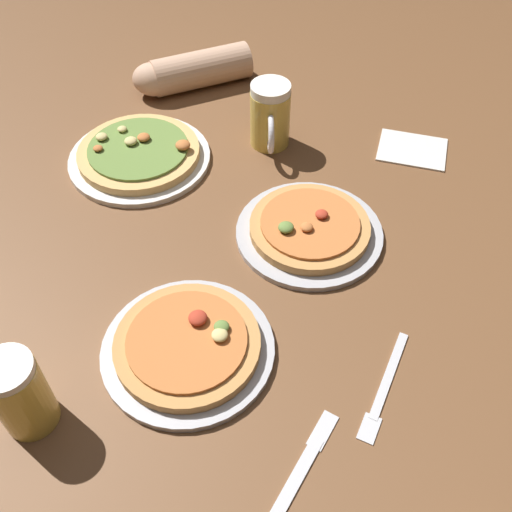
{
  "coord_description": "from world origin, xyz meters",
  "views": [
    {
      "loc": [
        0.06,
        -0.69,
        0.79
      ],
      "look_at": [
        0.0,
        0.0,
        0.02
      ],
      "focal_mm": 41.14,
      "sensor_mm": 36.0,
      "label": 1
    }
  ],
  "objects_px": {
    "fork_left": "(384,387)",
    "diner_arm": "(189,72)",
    "napkin_folded": "(412,149)",
    "beer_mug_dark": "(270,116)",
    "pizza_plate_far": "(139,154)",
    "beer_mug_amber": "(18,392)",
    "pizza_plate_near": "(188,346)",
    "knife_right": "(299,473)",
    "pizza_plate_side": "(309,229)"
  },
  "relations": [
    {
      "from": "beer_mug_dark",
      "to": "diner_arm",
      "type": "relative_size",
      "value": 0.51
    },
    {
      "from": "pizza_plate_far",
      "to": "napkin_folded",
      "type": "height_order",
      "value": "pizza_plate_far"
    },
    {
      "from": "pizza_plate_near",
      "to": "beer_mug_amber",
      "type": "bearing_deg",
      "value": -148.85
    },
    {
      "from": "beer_mug_amber",
      "to": "fork_left",
      "type": "distance_m",
      "value": 0.53
    },
    {
      "from": "pizza_plate_near",
      "to": "knife_right",
      "type": "bearing_deg",
      "value": -45.03
    },
    {
      "from": "pizza_plate_side",
      "to": "beer_mug_amber",
      "type": "xyz_separation_m",
      "value": [
        -0.39,
        -0.4,
        0.05
      ]
    },
    {
      "from": "beer_mug_amber",
      "to": "pizza_plate_far",
      "type": "bearing_deg",
      "value": 86.91
    },
    {
      "from": "napkin_folded",
      "to": "diner_arm",
      "type": "bearing_deg",
      "value": 158.48
    },
    {
      "from": "knife_right",
      "to": "beer_mug_amber",
      "type": "bearing_deg",
      "value": 172.17
    },
    {
      "from": "pizza_plate_far",
      "to": "beer_mug_amber",
      "type": "relative_size",
      "value": 2.14
    },
    {
      "from": "pizza_plate_far",
      "to": "beer_mug_dark",
      "type": "relative_size",
      "value": 2.1
    },
    {
      "from": "pizza_plate_side",
      "to": "diner_arm",
      "type": "bearing_deg",
      "value": 122.17
    },
    {
      "from": "beer_mug_dark",
      "to": "napkin_folded",
      "type": "xyz_separation_m",
      "value": [
        0.31,
        0.0,
        -0.07
      ]
    },
    {
      "from": "pizza_plate_near",
      "to": "beer_mug_dark",
      "type": "bearing_deg",
      "value": 80.55
    },
    {
      "from": "beer_mug_dark",
      "to": "napkin_folded",
      "type": "height_order",
      "value": "beer_mug_dark"
    },
    {
      "from": "knife_right",
      "to": "diner_arm",
      "type": "distance_m",
      "value": 0.98
    },
    {
      "from": "napkin_folded",
      "to": "knife_right",
      "type": "distance_m",
      "value": 0.76
    },
    {
      "from": "pizza_plate_far",
      "to": "beer_mug_amber",
      "type": "distance_m",
      "value": 0.59
    },
    {
      "from": "pizza_plate_near",
      "to": "knife_right",
      "type": "distance_m",
      "value": 0.26
    },
    {
      "from": "fork_left",
      "to": "diner_arm",
      "type": "xyz_separation_m",
      "value": [
        -0.42,
        0.79,
        0.04
      ]
    },
    {
      "from": "pizza_plate_far",
      "to": "fork_left",
      "type": "relative_size",
      "value": 1.53
    },
    {
      "from": "pizza_plate_far",
      "to": "fork_left",
      "type": "height_order",
      "value": "pizza_plate_far"
    },
    {
      "from": "beer_mug_dark",
      "to": "pizza_plate_far",
      "type": "bearing_deg",
      "value": -162.89
    },
    {
      "from": "napkin_folded",
      "to": "diner_arm",
      "type": "xyz_separation_m",
      "value": [
        -0.52,
        0.2,
        0.04
      ]
    },
    {
      "from": "pizza_plate_side",
      "to": "napkin_folded",
      "type": "relative_size",
      "value": 1.91
    },
    {
      "from": "pizza_plate_far",
      "to": "knife_right",
      "type": "xyz_separation_m",
      "value": [
        0.36,
        -0.64,
        -0.01
      ]
    },
    {
      "from": "beer_mug_amber",
      "to": "diner_arm",
      "type": "distance_m",
      "value": 0.88
    },
    {
      "from": "pizza_plate_side",
      "to": "beer_mug_amber",
      "type": "height_order",
      "value": "beer_mug_amber"
    },
    {
      "from": "diner_arm",
      "to": "pizza_plate_side",
      "type": "bearing_deg",
      "value": -57.83
    },
    {
      "from": "pizza_plate_far",
      "to": "beer_mug_amber",
      "type": "bearing_deg",
      "value": -93.09
    },
    {
      "from": "beer_mug_dark",
      "to": "napkin_folded",
      "type": "bearing_deg",
      "value": 0.09
    },
    {
      "from": "fork_left",
      "to": "knife_right",
      "type": "distance_m",
      "value": 0.19
    },
    {
      "from": "pizza_plate_far",
      "to": "beer_mug_amber",
      "type": "xyz_separation_m",
      "value": [
        -0.03,
        -0.59,
        0.05
      ]
    },
    {
      "from": "pizza_plate_near",
      "to": "fork_left",
      "type": "height_order",
      "value": "pizza_plate_near"
    },
    {
      "from": "diner_arm",
      "to": "fork_left",
      "type": "bearing_deg",
      "value": -61.86
    },
    {
      "from": "beer_mug_dark",
      "to": "beer_mug_amber",
      "type": "relative_size",
      "value": 1.02
    },
    {
      "from": "napkin_folded",
      "to": "knife_right",
      "type": "xyz_separation_m",
      "value": [
        -0.22,
        -0.73,
        -0.0
      ]
    },
    {
      "from": "napkin_folded",
      "to": "diner_arm",
      "type": "height_order",
      "value": "diner_arm"
    },
    {
      "from": "pizza_plate_side",
      "to": "fork_left",
      "type": "height_order",
      "value": "pizza_plate_side"
    },
    {
      "from": "beer_mug_dark",
      "to": "knife_right",
      "type": "bearing_deg",
      "value": -82.91
    },
    {
      "from": "beer_mug_dark",
      "to": "beer_mug_amber",
      "type": "bearing_deg",
      "value": -114.15
    },
    {
      "from": "beer_mug_amber",
      "to": "pizza_plate_side",
      "type": "bearing_deg",
      "value": 45.33
    },
    {
      "from": "fork_left",
      "to": "diner_arm",
      "type": "distance_m",
      "value": 0.89
    },
    {
      "from": "beer_mug_dark",
      "to": "napkin_folded",
      "type": "relative_size",
      "value": 0.99
    },
    {
      "from": "beer_mug_dark",
      "to": "beer_mug_amber",
      "type": "height_order",
      "value": "beer_mug_dark"
    },
    {
      "from": "pizza_plate_far",
      "to": "diner_arm",
      "type": "xyz_separation_m",
      "value": [
        0.06,
        0.29,
        0.03
      ]
    },
    {
      "from": "pizza_plate_near",
      "to": "beer_mug_dark",
      "type": "height_order",
      "value": "beer_mug_dark"
    },
    {
      "from": "pizza_plate_side",
      "to": "diner_arm",
      "type": "relative_size",
      "value": 0.98
    },
    {
      "from": "pizza_plate_far",
      "to": "napkin_folded",
      "type": "distance_m",
      "value": 0.58
    },
    {
      "from": "pizza_plate_side",
      "to": "diner_arm",
      "type": "distance_m",
      "value": 0.56
    }
  ]
}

